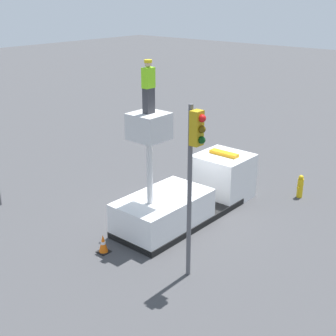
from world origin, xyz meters
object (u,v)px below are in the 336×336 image
worker (148,87)px  fire_hydrant (300,186)px  traffic_light_pole (194,160)px  traffic_cone_rear (103,244)px  bucket_truck (189,195)px

worker → fire_hydrant: size_ratio=1.70×
traffic_light_pole → traffic_cone_rear: bearing=105.0°
worker → fire_hydrant: bearing=-20.7°
traffic_light_pole → fire_hydrant: size_ratio=5.35×
bucket_truck → traffic_light_pole: (-3.27, -2.71, 2.97)m
bucket_truck → traffic_light_pole: 5.18m
bucket_truck → worker: (-2.23, 0.00, 4.59)m
traffic_cone_rear → worker: bearing=-13.7°
bucket_truck → traffic_cone_rear: (-4.12, 0.46, -0.58)m
bucket_truck → traffic_cone_rear: 4.19m
worker → fire_hydrant: 8.79m
traffic_cone_rear → fire_hydrant: bearing=-19.2°
bucket_truck → fire_hydrant: bearing=-29.4°
fire_hydrant → traffic_cone_rear: (-8.67, 3.02, -0.19)m
worker → traffic_cone_rear: 5.52m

